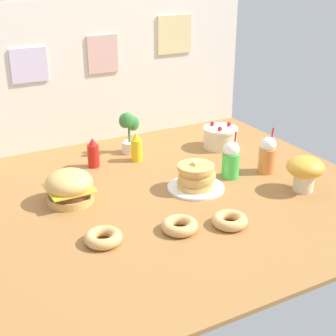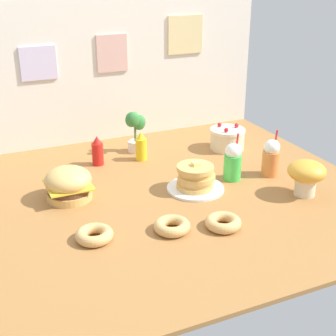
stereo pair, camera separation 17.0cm
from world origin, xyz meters
The scene contains 14 objects.
ground_plane centered at (0.00, 0.00, -0.01)m, with size 2.01×1.84×0.02m, color #9E6B38.
back_wall centered at (0.00, 0.91, 0.45)m, with size 2.01×0.04×0.88m.
burger centered at (-0.49, 0.15, 0.08)m, with size 0.23×0.23×0.17m.
pancake_stack centered at (0.13, -0.02, 0.06)m, with size 0.29×0.29×0.15m.
layer_cake centered at (0.58, 0.42, 0.07)m, with size 0.22×0.22×0.16m.
ketchup_bottle centered at (-0.23, 0.51, 0.08)m, with size 0.07×0.07×0.17m.
mustard_bottle centered at (0.02, 0.47, 0.08)m, with size 0.07×0.07×0.17m.
cream_soda_cup centered at (0.37, 0.02, 0.10)m, with size 0.10×0.10×0.26m.
orange_float_cup centered at (0.59, -0.02, 0.10)m, with size 0.10×0.10×0.26m.
donut_pink_glaze centered at (-0.48, -0.28, 0.03)m, with size 0.16×0.16×0.05m.
donut_chocolate centered at (-0.15, -0.35, 0.03)m, with size 0.16×0.16×0.05m.
donut_vanilla centered at (0.06, -0.41, 0.03)m, with size 0.16×0.16×0.05m.
potted_plant centered at (0.04, 0.61, 0.14)m, with size 0.13×0.10×0.26m.
mushroom_stool centered at (0.60, -0.30, 0.11)m, with size 0.19×0.19×0.18m.
Camera 1 is at (-1.08, -1.94, 1.09)m, focal length 52.09 mm.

